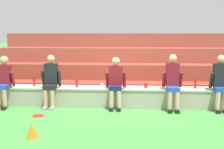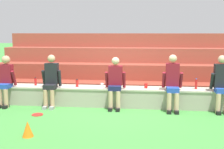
{
  "view_description": "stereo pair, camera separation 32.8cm",
  "coord_description": "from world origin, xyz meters",
  "px_view_note": "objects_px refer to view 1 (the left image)",
  "views": [
    {
      "loc": [
        0.39,
        -7.16,
        1.98
      ],
      "look_at": [
        -0.12,
        0.27,
        0.85
      ],
      "focal_mm": 45.54,
      "sensor_mm": 36.0,
      "label": 1
    },
    {
      "loc": [
        0.72,
        -7.13,
        1.98
      ],
      "look_at": [
        -0.12,
        0.27,
        0.85
      ],
      "focal_mm": 45.54,
      "sensor_mm": 36.0,
      "label": 2
    }
  ],
  "objects_px": {
    "person_far_left": "(4,80)",
    "sports_cone": "(32,130)",
    "water_bottle_center_gap": "(34,82)",
    "plastic_cup_left_end": "(102,85)",
    "frisbee": "(38,116)",
    "water_bottle_near_left": "(195,83)",
    "person_left_of_center": "(51,80)",
    "plastic_cup_right_end": "(146,85)",
    "person_right_of_center": "(173,81)",
    "person_center": "(116,81)",
    "water_bottle_mid_right": "(77,84)",
    "person_far_right": "(221,82)"
  },
  "relations": [
    {
      "from": "water_bottle_center_gap",
      "to": "water_bottle_near_left",
      "type": "xyz_separation_m",
      "value": [
        4.32,
        -0.03,
        0.03
      ]
    },
    {
      "from": "water_bottle_near_left",
      "to": "plastic_cup_right_end",
      "type": "distance_m",
      "value": 1.29
    },
    {
      "from": "person_far_left",
      "to": "plastic_cup_right_end",
      "type": "xyz_separation_m",
      "value": [
        3.72,
        0.3,
        -0.15
      ]
    },
    {
      "from": "water_bottle_mid_right",
      "to": "plastic_cup_left_end",
      "type": "xyz_separation_m",
      "value": [
        0.67,
        0.05,
        -0.05
      ]
    },
    {
      "from": "water_bottle_center_gap",
      "to": "frisbee",
      "type": "height_order",
      "value": "water_bottle_center_gap"
    },
    {
      "from": "plastic_cup_right_end",
      "to": "frisbee",
      "type": "xyz_separation_m",
      "value": [
        -2.58,
        -1.04,
        -0.56
      ]
    },
    {
      "from": "water_bottle_center_gap",
      "to": "person_center",
      "type": "bearing_deg",
      "value": -7.7
    },
    {
      "from": "person_far_left",
      "to": "water_bottle_mid_right",
      "type": "xyz_separation_m",
      "value": [
        1.88,
        0.27,
        -0.12
      ]
    },
    {
      "from": "water_bottle_center_gap",
      "to": "frisbee",
      "type": "bearing_deg",
      "value": -67.59
    },
    {
      "from": "person_left_of_center",
      "to": "water_bottle_center_gap",
      "type": "bearing_deg",
      "value": 150.33
    },
    {
      "from": "sports_cone",
      "to": "person_far_left",
      "type": "bearing_deg",
      "value": 124.93
    },
    {
      "from": "person_right_of_center",
      "to": "water_bottle_center_gap",
      "type": "distance_m",
      "value": 3.71
    },
    {
      "from": "person_center",
      "to": "water_bottle_near_left",
      "type": "bearing_deg",
      "value": 7.45
    },
    {
      "from": "person_left_of_center",
      "to": "plastic_cup_left_end",
      "type": "height_order",
      "value": "person_left_of_center"
    },
    {
      "from": "person_left_of_center",
      "to": "water_bottle_center_gap",
      "type": "height_order",
      "value": "person_left_of_center"
    },
    {
      "from": "water_bottle_mid_right",
      "to": "water_bottle_center_gap",
      "type": "bearing_deg",
      "value": 176.03
    },
    {
      "from": "water_bottle_center_gap",
      "to": "plastic_cup_left_end",
      "type": "height_order",
      "value": "water_bottle_center_gap"
    },
    {
      "from": "person_left_of_center",
      "to": "frisbee",
      "type": "xyz_separation_m",
      "value": [
        -0.1,
        -0.78,
        -0.72
      ]
    },
    {
      "from": "plastic_cup_right_end",
      "to": "sports_cone",
      "type": "relative_size",
      "value": 0.42
    },
    {
      "from": "water_bottle_center_gap",
      "to": "plastic_cup_left_end",
      "type": "bearing_deg",
      "value": -1.08
    },
    {
      "from": "person_right_of_center",
      "to": "plastic_cup_left_end",
      "type": "relative_size",
      "value": 13.82
    },
    {
      "from": "person_far_left",
      "to": "sports_cone",
      "type": "bearing_deg",
      "value": -55.07
    },
    {
      "from": "person_far_left",
      "to": "plastic_cup_right_end",
      "type": "bearing_deg",
      "value": 4.59
    },
    {
      "from": "person_left_of_center",
      "to": "frisbee",
      "type": "distance_m",
      "value": 1.07
    },
    {
      "from": "person_far_right",
      "to": "sports_cone",
      "type": "relative_size",
      "value": 4.65
    },
    {
      "from": "water_bottle_center_gap",
      "to": "sports_cone",
      "type": "bearing_deg",
      "value": -72.12
    },
    {
      "from": "person_right_of_center",
      "to": "water_bottle_near_left",
      "type": "bearing_deg",
      "value": 24.68
    },
    {
      "from": "person_far_left",
      "to": "person_center",
      "type": "height_order",
      "value": "person_far_left"
    },
    {
      "from": "plastic_cup_left_end",
      "to": "person_far_left",
      "type": "bearing_deg",
      "value": -172.8
    },
    {
      "from": "water_bottle_near_left",
      "to": "plastic_cup_right_end",
      "type": "relative_size",
      "value": 2.16
    },
    {
      "from": "person_right_of_center",
      "to": "person_far_right",
      "type": "distance_m",
      "value": 1.18
    },
    {
      "from": "water_bottle_mid_right",
      "to": "water_bottle_near_left",
      "type": "bearing_deg",
      "value": 0.93
    },
    {
      "from": "water_bottle_mid_right",
      "to": "sports_cone",
      "type": "height_order",
      "value": "water_bottle_mid_right"
    },
    {
      "from": "person_far_right",
      "to": "person_right_of_center",
      "type": "bearing_deg",
      "value": 179.14
    },
    {
      "from": "water_bottle_center_gap",
      "to": "frisbee",
      "type": "distance_m",
      "value": 1.33
    },
    {
      "from": "plastic_cup_right_end",
      "to": "water_bottle_mid_right",
      "type": "bearing_deg",
      "value": -179.26
    },
    {
      "from": "plastic_cup_right_end",
      "to": "frisbee",
      "type": "distance_m",
      "value": 2.84
    },
    {
      "from": "person_far_left",
      "to": "plastic_cup_left_end",
      "type": "height_order",
      "value": "person_far_left"
    },
    {
      "from": "person_left_of_center",
      "to": "person_right_of_center",
      "type": "distance_m",
      "value": 3.14
    },
    {
      "from": "water_bottle_mid_right",
      "to": "plastic_cup_right_end",
      "type": "bearing_deg",
      "value": 0.74
    },
    {
      "from": "person_left_of_center",
      "to": "water_bottle_center_gap",
      "type": "relative_size",
      "value": 6.21
    },
    {
      "from": "person_center",
      "to": "plastic_cup_right_end",
      "type": "xyz_separation_m",
      "value": [
        0.79,
        0.24,
        -0.14
      ]
    },
    {
      "from": "person_left_of_center",
      "to": "water_bottle_near_left",
      "type": "bearing_deg",
      "value": 4.26
    },
    {
      "from": "plastic_cup_left_end",
      "to": "frisbee",
      "type": "xyz_separation_m",
      "value": [
        -1.42,
        -1.06,
        -0.55
      ]
    },
    {
      "from": "person_left_of_center",
      "to": "frisbee",
      "type": "bearing_deg",
      "value": -97.12
    },
    {
      "from": "person_right_of_center",
      "to": "frisbee",
      "type": "distance_m",
      "value": 3.41
    },
    {
      "from": "person_left_of_center",
      "to": "water_bottle_near_left",
      "type": "height_order",
      "value": "person_left_of_center"
    },
    {
      "from": "person_center",
      "to": "water_bottle_center_gap",
      "type": "height_order",
      "value": "person_center"
    },
    {
      "from": "plastic_cup_left_end",
      "to": "water_bottle_mid_right",
      "type": "bearing_deg",
      "value": -175.94
    },
    {
      "from": "person_far_left",
      "to": "person_far_right",
      "type": "xyz_separation_m",
      "value": [
        5.55,
        0.02,
        0.02
      ]
    }
  ]
}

